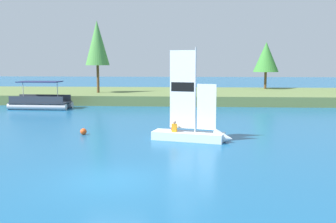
{
  "coord_description": "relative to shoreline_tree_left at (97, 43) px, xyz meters",
  "views": [
    {
      "loc": [
        3.11,
        -14.63,
        4.6
      ],
      "look_at": [
        1.42,
        11.65,
        1.2
      ],
      "focal_mm": 41.99,
      "sensor_mm": 36.0,
      "label": 1
    }
  ],
  "objects": [
    {
      "name": "ground_plane",
      "position": [
        7.65,
        -29.21,
        -6.57
      ],
      "size": [
        200.0,
        200.0,
        0.0
      ],
      "primitive_type": "plane",
      "color": "#195684"
    },
    {
      "name": "pontoon_boat",
      "position": [
        -3.94,
        -7.03,
        -5.91
      ],
      "size": [
        5.79,
        2.53,
        2.66
      ],
      "rotation": [
        0.0,
        0.0,
        -0.03
      ],
      "color": "#B2B2B7",
      "rests_on": "ground"
    },
    {
      "name": "sailboat",
      "position": [
        11.08,
        -21.44,
        -6.11
      ],
      "size": [
        4.83,
        2.31,
        5.69
      ],
      "rotation": [
        0.0,
        0.0,
        -0.25
      ],
      "color": "silver",
      "rests_on": "ground"
    },
    {
      "name": "shoreline_tree_left",
      "position": [
        0.0,
        0.0,
        0.0
      ],
      "size": [
        2.68,
        2.68,
        8.05
      ],
      "color": "brown",
      "rests_on": "shore_bank"
    },
    {
      "name": "shore_bank",
      "position": [
        7.65,
        2.78,
        -6.06
      ],
      "size": [
        80.0,
        14.33,
        1.02
      ],
      "primitive_type": "cube",
      "color": "#5B703D",
      "rests_on": "ground"
    },
    {
      "name": "shoreline_tree_midleft",
      "position": [
        20.05,
        7.55,
        -1.49
      ],
      "size": [
        3.23,
        3.23,
        5.97
      ],
      "color": "brown",
      "rests_on": "shore_bank"
    },
    {
      "name": "wooden_dock",
      "position": [
        -4.64,
        -5.89,
        -6.3
      ],
      "size": [
        1.5,
        4.01,
        0.54
      ],
      "primitive_type": "cube",
      "color": "brown",
      "rests_on": "ground"
    },
    {
      "name": "channel_buoy",
      "position": [
        3.9,
        -19.99,
        -6.37
      ],
      "size": [
        0.4,
        0.4,
        0.4
      ],
      "primitive_type": "sphere",
      "color": "#E54C19",
      "rests_on": "ground"
    }
  ]
}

